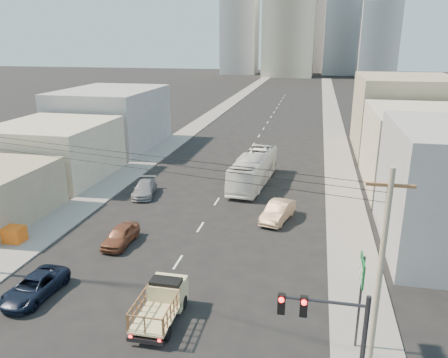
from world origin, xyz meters
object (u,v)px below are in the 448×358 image
at_px(flatbed_pickup, 161,301).
at_px(traffic_signal, 334,339).
at_px(green_sign, 361,281).
at_px(crate_stack, 12,234).
at_px(navy_pickup, 34,287).
at_px(sedan_grey, 144,189).
at_px(sedan_tan, 278,211).
at_px(city_bus, 254,169).
at_px(sedan_brown, 121,235).
at_px(utility_pole, 379,282).

xyz_separation_m(flatbed_pickup, traffic_signal, (8.68, -5.27, 2.98)).
distance_m(green_sign, crate_stack, 25.30).
height_order(navy_pickup, sedan_grey, sedan_grey).
distance_m(sedan_tan, sedan_grey, 13.74).
height_order(navy_pickup, city_bus, city_bus).
distance_m(navy_pickup, traffic_signal, 18.05).
height_order(sedan_brown, green_sign, green_sign).
distance_m(traffic_signal, green_sign, 5.21).
relative_size(sedan_brown, sedan_tan, 0.86).
height_order(sedan_tan, traffic_signal, traffic_signal).
relative_size(flatbed_pickup, city_bus, 0.38).
height_order(city_bus, sedan_brown, city_bus).
xyz_separation_m(navy_pickup, city_bus, (9.58, 23.63, 0.99)).
relative_size(flatbed_pickup, sedan_tan, 0.93).
bearing_deg(navy_pickup, crate_stack, 138.48).
relative_size(green_sign, utility_pole, 0.50).
bearing_deg(crate_stack, green_sign, -15.85).
height_order(sedan_grey, utility_pole, utility_pole).
distance_m(flatbed_pickup, green_sign, 10.42).
bearing_deg(sedan_brown, utility_pole, -32.45).
xyz_separation_m(sedan_grey, traffic_signal, (17.04, -23.76, 3.40)).
height_order(city_bus, sedan_grey, city_bus).
bearing_deg(sedan_tan, sedan_brown, -133.19).
distance_m(navy_pickup, utility_pole, 19.30).
xyz_separation_m(sedan_tan, traffic_signal, (3.76, -20.23, 3.29)).
bearing_deg(sedan_tan, navy_pickup, -117.34).
bearing_deg(navy_pickup, sedan_grey, 94.63).
height_order(flatbed_pickup, sedan_grey, flatbed_pickup).
distance_m(city_bus, utility_pole, 28.57).
height_order(navy_pickup, traffic_signal, traffic_signal).
bearing_deg(navy_pickup, flatbed_pickup, -0.08).
bearing_deg(sedan_brown, sedan_grey, 103.27).
xyz_separation_m(city_bus, sedan_tan, (3.40, -9.19, -0.85)).
height_order(flatbed_pickup, sedan_tan, flatbed_pickup).
relative_size(sedan_brown, traffic_signal, 0.68).
relative_size(utility_pole, crate_stack, 5.56).
relative_size(sedan_tan, crate_stack, 2.65).
bearing_deg(traffic_signal, sedan_brown, 137.90).
xyz_separation_m(traffic_signal, utility_pole, (1.73, 2.51, 1.11)).
bearing_deg(sedan_grey, navy_pickup, -100.72).
relative_size(flatbed_pickup, navy_pickup, 0.96).
distance_m(traffic_signal, utility_pole, 3.24).
bearing_deg(sedan_tan, sedan_grey, 179.73).
xyz_separation_m(sedan_tan, crate_stack, (-19.01, -8.37, -0.09)).
bearing_deg(crate_stack, navy_pickup, -45.17).
bearing_deg(sedan_tan, crate_stack, -141.63).
bearing_deg(flatbed_pickup, sedan_tan, 71.82).
relative_size(green_sign, crate_stack, 2.78).
relative_size(flatbed_pickup, utility_pole, 0.44).
xyz_separation_m(navy_pickup, green_sign, (18.13, -0.79, 3.10)).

